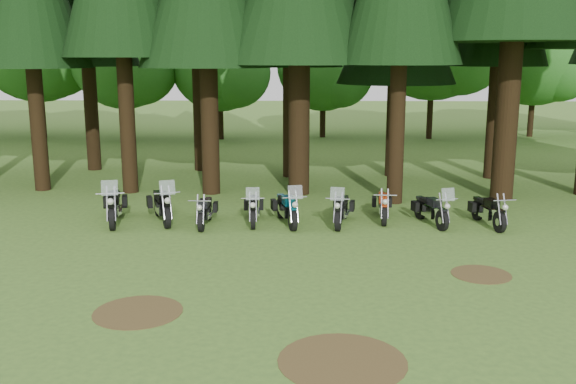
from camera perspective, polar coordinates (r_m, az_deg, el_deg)
name	(u,v)px	position (r m, az deg, el deg)	size (l,w,h in m)	color
ground	(290,280)	(14.88, 0.16, -7.80)	(120.00, 120.00, 0.00)	#426928
decid_1	(41,43)	(43.01, -21.10, 12.28)	(7.91, 7.69, 9.88)	black
decid_2	(127,57)	(40.26, -14.11, 11.54)	(6.72, 6.53, 8.40)	black
decid_3	(223,65)	(39.46, -5.76, 11.18)	(6.12, 5.95, 7.65)	black
decid_4	(328,67)	(40.34, 3.54, 11.04)	(5.93, 5.76, 7.41)	black
decid_5	(441,36)	(40.50, 13.41, 13.38)	(8.45, 8.21, 10.56)	black
decid_6	(542,53)	(43.48, 21.66, 11.40)	(7.06, 6.86, 8.82)	black
dirt_patch_0	(138,312)	(13.45, -13.19, -10.33)	(1.80, 1.80, 0.01)	#4C3D1E
dirt_patch_1	(481,274)	(15.89, 16.79, -7.02)	(1.40, 1.40, 0.01)	#4C3D1E
dirt_patch_2	(342,361)	(11.21, 4.85, -14.75)	(2.20, 2.20, 0.01)	#4C3D1E
motorcycle_0	(114,207)	(20.34, -15.21, -1.26)	(0.85, 2.48, 1.57)	black
motorcycle_1	(162,206)	(20.17, -11.14, -1.22)	(1.17, 2.34, 1.52)	black
motorcycle_2	(205,212)	(19.57, -7.39, -1.75)	(0.28, 2.04, 0.83)	black
motorcycle_3	(253,209)	(19.68, -3.09, -1.53)	(0.45, 2.11, 1.33)	black
motorcycle_4	(287,209)	(19.50, -0.11, -1.54)	(0.86, 2.25, 1.42)	black
motorcycle_5	(341,210)	(19.53, 4.78, -1.61)	(0.65, 2.18, 1.37)	black
motorcycle_6	(383,206)	(20.26, 8.43, -1.27)	(0.34, 2.10, 0.85)	black
motorcycle_7	(431,210)	(19.95, 12.61, -1.61)	(0.84, 2.11, 1.34)	black
motorcycle_8	(488,212)	(20.25, 17.37, -1.69)	(0.51, 2.11, 0.86)	black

